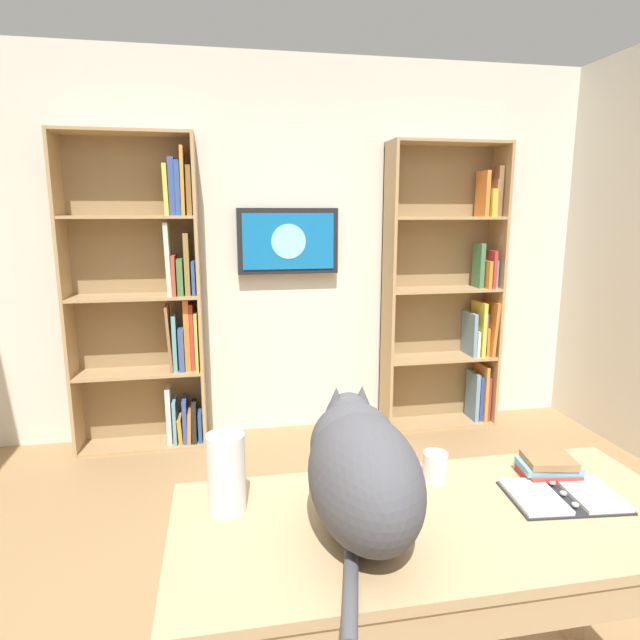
# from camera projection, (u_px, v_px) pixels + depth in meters

# --- Properties ---
(wall_back) EXTENTS (4.52, 0.06, 2.70)m
(wall_back) POSITION_uv_depth(u_px,v_px,m) (293.00, 251.00, 3.94)
(wall_back) COLOR silver
(wall_back) RESTS_ON ground
(bookshelf_left) EXTENTS (0.87, 0.28, 2.12)m
(bookshelf_left) POSITION_uv_depth(u_px,v_px,m) (452.00, 295.00, 4.07)
(bookshelf_left) COLOR tan
(bookshelf_left) RESTS_ON ground
(bookshelf_right) EXTENTS (0.88, 0.28, 2.14)m
(bookshelf_right) POSITION_uv_depth(u_px,v_px,m) (152.00, 302.00, 3.67)
(bookshelf_right) COLOR tan
(bookshelf_right) RESTS_ON ground
(wall_mounted_tv) EXTENTS (0.72, 0.07, 0.46)m
(wall_mounted_tv) POSITION_uv_depth(u_px,v_px,m) (288.00, 241.00, 3.84)
(wall_mounted_tv) COLOR black
(desk) EXTENTS (1.51, 0.66, 0.77)m
(desk) POSITION_uv_depth(u_px,v_px,m) (439.00, 556.00, 1.54)
(desk) COLOR tan
(desk) RESTS_ON ground
(cat) EXTENTS (0.29, 0.63, 0.36)m
(cat) POSITION_uv_depth(u_px,v_px,m) (361.00, 468.00, 1.45)
(cat) COLOR #4C4C51
(cat) RESTS_ON desk
(open_binder) EXTENTS (0.35, 0.25, 0.02)m
(open_binder) POSITION_uv_depth(u_px,v_px,m) (563.00, 496.00, 1.64)
(open_binder) COLOR #26262B
(open_binder) RESTS_ON desk
(paper_towel_roll) EXTENTS (0.11, 0.11, 0.24)m
(paper_towel_roll) POSITION_uv_depth(u_px,v_px,m) (226.00, 473.00, 1.55)
(paper_towel_roll) COLOR white
(paper_towel_roll) RESTS_ON desk
(coffee_mug) EXTENTS (0.08, 0.08, 0.10)m
(coffee_mug) POSITION_uv_depth(u_px,v_px,m) (435.00, 467.00, 1.74)
(coffee_mug) COLOR white
(coffee_mug) RESTS_ON desk
(desk_book_stack) EXTENTS (0.20, 0.15, 0.07)m
(desk_book_stack) POSITION_uv_depth(u_px,v_px,m) (549.00, 467.00, 1.76)
(desk_book_stack) COLOR #B7332D
(desk_book_stack) RESTS_ON desk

